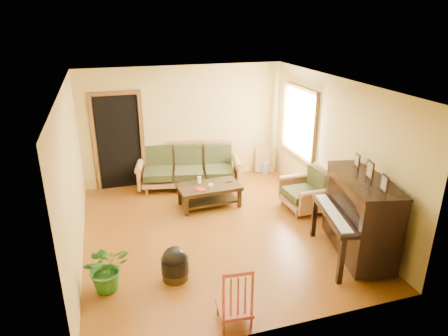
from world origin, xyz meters
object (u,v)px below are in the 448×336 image
object	(u,v)px
footstool	(175,267)
ceramic_crock	(265,168)
coffee_table	(209,196)
sofa	(189,167)
potted_plant	(107,268)
piano	(360,218)
red_chair	(234,294)
armchair	(304,189)

from	to	relation	value
footstool	ceramic_crock	world-z (taller)	footstool
coffee_table	sofa	bearing A→B (deg)	100.04
ceramic_crock	sofa	bearing A→B (deg)	-171.64
sofa	potted_plant	distance (m)	3.65
piano	red_chair	size ratio (longest dim) A/B	1.76
ceramic_crock	potted_plant	world-z (taller)	potted_plant
armchair	footstool	bearing A→B (deg)	-155.33
sofa	red_chair	world-z (taller)	sofa
armchair	coffee_table	bearing A→B (deg)	155.72
ceramic_crock	potted_plant	distance (m)	5.10
coffee_table	potted_plant	bearing A→B (deg)	-133.92
armchair	footstool	distance (m)	3.18
ceramic_crock	piano	bearing A→B (deg)	-89.58
footstool	sofa	bearing A→B (deg)	74.16
sofa	piano	world-z (taller)	piano
sofa	piano	distance (m)	3.97
armchair	piano	size ratio (longest dim) A/B	0.57
coffee_table	piano	world-z (taller)	piano
sofa	armchair	xyz separation A→B (m)	(1.91, -1.73, -0.03)
red_chair	ceramic_crock	size ratio (longest dim) A/B	3.29
coffee_table	footstool	size ratio (longest dim) A/B	3.06
piano	footstool	distance (m)	2.91
footstool	ceramic_crock	distance (m)	4.48
red_chair	piano	bearing A→B (deg)	24.68
footstool	red_chair	world-z (taller)	red_chair
piano	ceramic_crock	size ratio (longest dim) A/B	5.78
piano	footstool	xyz separation A→B (m)	(-2.86, 0.26, -0.48)
armchair	red_chair	size ratio (longest dim) A/B	1.01
piano	red_chair	world-z (taller)	piano
sofa	red_chair	xyz separation A→B (m)	(-0.36, -4.28, -0.04)
red_chair	potted_plant	world-z (taller)	red_chair
armchair	red_chair	xyz separation A→B (m)	(-2.28, -2.55, -0.00)
red_chair	coffee_table	bearing A→B (deg)	85.26
coffee_table	footstool	bearing A→B (deg)	-116.96
piano	red_chair	bearing A→B (deg)	-147.79
piano	footstool	size ratio (longest dim) A/B	3.83
coffee_table	red_chair	distance (m)	3.29
coffee_table	red_chair	bearing A→B (deg)	-99.59
red_chair	ceramic_crock	distance (m)	5.11
potted_plant	armchair	bearing A→B (deg)	20.65
sofa	red_chair	bearing A→B (deg)	-83.28
armchair	red_chair	world-z (taller)	armchair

